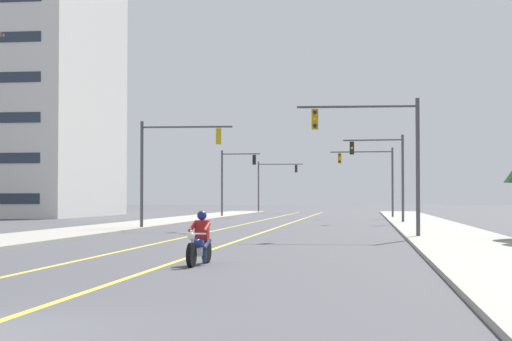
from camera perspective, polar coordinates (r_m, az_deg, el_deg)
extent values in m
cube|color=yellow|center=(56.17, 1.90, -3.68)|extent=(0.16, 100.00, 0.01)
cube|color=yellow|center=(56.51, -1.01, -3.67)|extent=(0.16, 100.00, 0.01)
cube|color=#9E998E|center=(51.06, 11.77, -3.75)|extent=(4.40, 110.00, 0.14)
cube|color=#9E998E|center=(52.95, -8.62, -3.70)|extent=(4.40, 110.00, 0.14)
cylinder|color=black|center=(22.22, -4.35, -5.68)|extent=(0.16, 0.65, 0.64)
cylinder|color=black|center=(23.71, -3.33, -5.44)|extent=(0.16, 0.65, 0.64)
cylinder|color=silver|center=(22.30, -4.28, -4.86)|extent=(0.09, 0.33, 0.68)
sphere|color=white|center=(22.14, -4.38, -4.40)|extent=(0.20, 0.20, 0.20)
cylinder|color=silver|center=(22.33, -4.24, -4.25)|extent=(0.70, 0.09, 0.04)
ellipsoid|color=navy|center=(22.83, -3.90, -4.88)|extent=(0.36, 0.58, 0.28)
cube|color=silver|center=(22.96, -3.82, -5.43)|extent=(0.27, 0.46, 0.24)
cube|color=black|center=(23.26, -3.62, -4.97)|extent=(0.32, 0.54, 0.12)
cube|color=navy|center=(23.65, -3.36, -4.72)|extent=(0.22, 0.37, 0.08)
cylinder|color=silver|center=(23.39, -3.90, -5.54)|extent=(0.12, 0.55, 0.08)
cube|color=maroon|center=(23.20, -3.64, -4.04)|extent=(0.38, 0.26, 0.56)
sphere|color=navy|center=(23.17, -3.65, -3.03)|extent=(0.26, 0.26, 0.26)
cylinder|color=navy|center=(23.05, -3.39, -5.00)|extent=(0.17, 0.45, 0.30)
cylinder|color=navy|center=(22.89, -3.46, -5.77)|extent=(0.12, 0.16, 0.35)
cylinder|color=maroon|center=(22.90, -3.32, -3.82)|extent=(0.14, 0.53, 0.27)
cylinder|color=navy|center=(23.12, -4.07, -4.99)|extent=(0.17, 0.45, 0.30)
cylinder|color=navy|center=(22.97, -4.24, -5.76)|extent=(0.12, 0.16, 0.35)
cylinder|color=maroon|center=(23.00, -4.29, -3.81)|extent=(0.14, 0.53, 0.27)
cylinder|color=#47474C|center=(37.96, 10.80, 0.14)|extent=(0.18, 0.18, 6.20)
cylinder|color=#47474C|center=(37.99, 6.78, 4.28)|extent=(5.30, 0.31, 0.11)
cube|color=#B79319|center=(37.93, 3.97, 3.44)|extent=(0.31, 0.25, 0.90)
sphere|color=black|center=(37.80, 3.97, 3.92)|extent=(0.18, 0.18, 0.18)
sphere|color=orange|center=(37.77, 3.97, 3.47)|extent=(0.18, 0.18, 0.18)
sphere|color=black|center=(37.74, 3.97, 3.01)|extent=(0.18, 0.18, 0.18)
cylinder|color=#47474C|center=(49.05, -7.67, -0.31)|extent=(0.18, 0.18, 6.20)
cylinder|color=#47474C|center=(48.67, -4.65, 2.93)|extent=(5.23, 0.29, 0.11)
cube|color=#B79319|center=(48.34, -2.51, 2.30)|extent=(0.31, 0.25, 0.90)
sphere|color=black|center=(48.52, -2.48, 2.64)|extent=(0.18, 0.18, 0.18)
sphere|color=orange|center=(48.50, -2.48, 2.29)|extent=(0.18, 0.18, 0.18)
sphere|color=black|center=(48.48, -2.49, 1.94)|extent=(0.18, 0.18, 0.18)
cylinder|color=#47474C|center=(59.85, 9.82, -0.58)|extent=(0.18, 0.18, 6.20)
cylinder|color=#47474C|center=(60.05, 7.83, 2.04)|extent=(4.13, 0.37, 0.11)
cube|color=black|center=(60.11, 6.45, 1.50)|extent=(0.31, 0.26, 0.90)
sphere|color=black|center=(59.97, 6.44, 1.80)|extent=(0.18, 0.18, 0.18)
sphere|color=orange|center=(59.95, 6.44, 1.51)|extent=(0.18, 0.18, 0.18)
sphere|color=black|center=(59.94, 6.44, 1.22)|extent=(0.18, 0.18, 0.18)
cylinder|color=#47474C|center=(78.60, -2.30, -0.90)|extent=(0.18, 0.18, 6.20)
cylinder|color=#47474C|center=(78.38, -1.02, 1.12)|extent=(3.55, 0.18, 0.11)
cube|color=black|center=(78.16, -0.12, 0.72)|extent=(0.30, 0.25, 0.90)
sphere|color=black|center=(78.33, -0.10, 0.94)|extent=(0.18, 0.18, 0.18)
sphere|color=orange|center=(78.31, -0.10, 0.72)|extent=(0.18, 0.18, 0.18)
sphere|color=black|center=(78.30, -0.10, 0.50)|extent=(0.18, 0.18, 0.18)
cylinder|color=#47474C|center=(75.20, 9.14, -0.83)|extent=(0.18, 0.18, 6.20)
cylinder|color=#47474C|center=(75.34, 7.07, 1.25)|extent=(5.41, 0.27, 0.11)
cube|color=#B79319|center=(75.40, 5.63, 0.82)|extent=(0.31, 0.25, 0.90)
sphere|color=black|center=(75.26, 5.63, 1.06)|extent=(0.18, 0.18, 0.18)
sphere|color=orange|center=(75.25, 5.63, 0.83)|extent=(0.18, 0.18, 0.18)
sphere|color=black|center=(75.23, 5.63, 0.60)|extent=(0.18, 0.18, 0.18)
cylinder|color=#47474C|center=(102.68, 0.17, -1.12)|extent=(0.18, 0.18, 6.20)
cylinder|color=#47474C|center=(102.45, 1.66, 0.42)|extent=(5.38, 0.12, 0.11)
cube|color=black|center=(102.25, 2.71, 0.12)|extent=(0.30, 0.24, 0.90)
sphere|color=black|center=(102.42, 2.72, 0.29)|extent=(0.18, 0.18, 0.18)
sphere|color=orange|center=(102.41, 2.72, 0.12)|extent=(0.18, 0.18, 0.18)
sphere|color=black|center=(102.40, 2.72, -0.05)|extent=(0.18, 0.18, 0.18)
cylinder|color=slate|center=(41.41, -16.77, 8.82)|extent=(0.08, 0.08, 0.12)
cube|color=silver|center=(88.46, -16.78, 7.22)|extent=(19.90, 20.92, 31.23)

